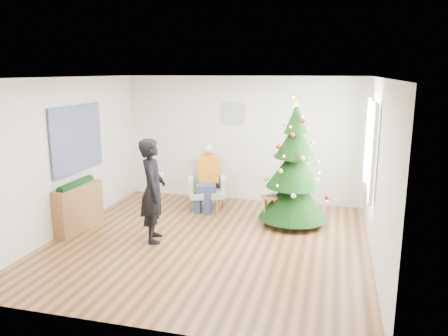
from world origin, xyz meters
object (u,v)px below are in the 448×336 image
(christmas_tree, at_px, (294,169))
(stool, at_px, (270,209))
(standing_man, at_px, (153,190))
(console, at_px, (78,208))
(armchair, at_px, (207,191))

(christmas_tree, height_order, stool, christmas_tree)
(christmas_tree, relative_size, stool, 4.23)
(standing_man, relative_size, console, 1.68)
(stool, xyz_separation_m, armchair, (-1.36, 0.57, 0.09))
(armchair, xyz_separation_m, console, (-1.80, -1.72, 0.04))
(christmas_tree, bearing_deg, console, -160.40)
(christmas_tree, xyz_separation_m, stool, (-0.40, -0.11, -0.74))
(stool, distance_m, console, 3.36)
(stool, bearing_deg, standing_man, -143.87)
(standing_man, bearing_deg, stool, -73.86)
(christmas_tree, bearing_deg, standing_man, -147.13)
(armchair, height_order, standing_man, standing_man)
(armchair, distance_m, standing_man, 1.91)
(christmas_tree, distance_m, console, 3.82)
(console, bearing_deg, armchair, 51.92)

